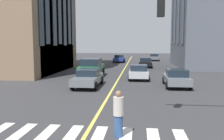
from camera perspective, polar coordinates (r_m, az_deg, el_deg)
lane_centre_line at (r=25.47m, az=2.01°, el=-1.35°), size 80.00×0.16×0.01m
crosswalk_marking at (r=9.10m, az=-6.64°, el=-15.60°), size 2.40×7.45×0.01m
car_black_trailing at (r=34.73m, az=7.91°, el=1.80°), size 3.90×1.89×1.40m
car_blue_near at (r=43.74m, az=1.70°, el=2.77°), size 4.40×1.95×1.37m
car_grey_oncoming at (r=19.56m, az=15.07°, el=-1.83°), size 3.90×1.89×1.40m
car_grey_parked_a at (r=19.01m, az=-5.72°, el=-1.86°), size 4.40×1.95×1.37m
car_green_far at (r=24.53m, az=-4.89°, el=0.61°), size 4.70×2.14×1.88m
car_silver_parked_b at (r=22.96m, az=6.38°, el=-0.47°), size 3.90×1.89×1.40m
car_grey_mid at (r=48.65m, az=9.93°, el=3.04°), size 4.40×1.95×1.37m
pedestrian_near at (r=8.82m, az=1.54°, el=-10.41°), size 0.38×0.38×1.72m
traffic_light_mast at (r=10.77m, az=23.25°, el=8.59°), size 0.36×4.59×5.50m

